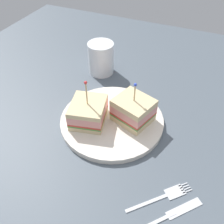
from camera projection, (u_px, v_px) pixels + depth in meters
ground_plane at (112, 125)px, 59.52cm from camera, size 117.61×117.61×2.00cm
plate at (112, 120)px, 58.38cm from camera, size 24.32×24.32×1.32cm
sandwich_half_front at (88, 112)px, 55.74cm from camera, size 9.87×9.24×11.17cm
sandwich_half_back at (133, 110)px, 55.70cm from camera, size 9.44×9.96×10.42cm
drink_glass at (101, 59)px, 71.52cm from camera, size 7.47×7.47×9.24cm
fork at (166, 195)px, 44.95cm from camera, size 10.19×10.18×0.35cm
knife at (174, 213)px, 42.50cm from camera, size 10.36×9.55×0.35cm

